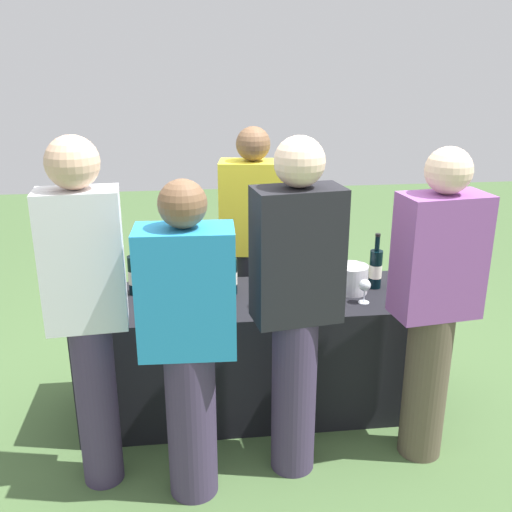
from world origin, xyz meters
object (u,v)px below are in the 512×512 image
object	(u,v)px
wine_glass_1	(168,290)
server_pouring	(253,242)
wine_glass_4	(328,282)
wine_glass_3	(264,290)
wine_glass_5	(365,286)
guest_2	(296,302)
guest_3	(435,300)
guest_0	(87,304)
guest_1	(188,338)
wine_bottle_1	(199,274)
wine_bottle_3	(299,268)
ice_bucket	(351,279)
wine_bottle_2	(231,275)
wine_bottle_0	(135,274)
wine_bottle_4	(376,268)
wine_glass_2	(225,291)
wine_glass_0	(152,292)

from	to	relation	value
wine_glass_1	server_pouring	distance (m)	0.86
wine_glass_4	server_pouring	size ratio (longest dim) A/B	0.09
wine_glass_3	wine_glass_5	size ratio (longest dim) A/B	1.02
wine_glass_4	guest_2	xyz separation A→B (m)	(-0.28, -0.48, 0.11)
server_pouring	guest_3	xyz separation A→B (m)	(0.78, -1.12, 0.02)
guest_0	guest_1	size ratio (longest dim) A/B	1.11
wine_bottle_1	wine_bottle_3	world-z (taller)	wine_bottle_1
wine_bottle_1	guest_0	world-z (taller)	guest_0
ice_bucket	wine_bottle_1	bearing A→B (deg)	173.55
wine_bottle_2	guest_2	bearing A→B (deg)	-67.71
wine_bottle_1	wine_glass_1	size ratio (longest dim) A/B	2.38
wine_glass_3	wine_bottle_3	bearing A→B (deg)	49.29
wine_bottle_0	wine_bottle_3	distance (m)	0.97
wine_glass_1	wine_glass_5	world-z (taller)	wine_glass_5
wine_bottle_0	wine_glass_1	xyz separation A→B (m)	(0.19, -0.21, -0.02)
wine_bottle_4	guest_0	xyz separation A→B (m)	(-1.57, -0.62, 0.12)
wine_glass_2	guest_0	bearing A→B (deg)	-146.29
guest_1	wine_bottle_0	bearing A→B (deg)	112.20
wine_bottle_1	guest_2	distance (m)	0.82
guest_0	wine_glass_0	bearing A→B (deg)	55.30
wine_glass_5	guest_0	xyz separation A→B (m)	(-1.44, -0.41, 0.14)
guest_0	guest_3	bearing A→B (deg)	-3.77
wine_glass_1	wine_glass_3	size ratio (longest dim) A/B	0.95
guest_0	wine_glass_1	bearing A→B (deg)	49.48
wine_glass_4	ice_bucket	world-z (taller)	ice_bucket
wine_glass_5	wine_glass_2	bearing A→B (deg)	177.47
wine_glass_0	guest_2	size ratio (longest dim) A/B	0.08
wine_bottle_3	wine_glass_4	xyz separation A→B (m)	(0.12, -0.24, -0.00)
wine_bottle_3	guest_2	bearing A→B (deg)	-102.11
wine_bottle_0	server_pouring	world-z (taller)	server_pouring
guest_3	server_pouring	bearing A→B (deg)	117.75
wine_glass_3	server_pouring	world-z (taller)	server_pouring
guest_3	wine_bottle_4	bearing A→B (deg)	92.95
guest_0	wine_glass_5	bearing A→B (deg)	11.32
wine_glass_3	guest_2	world-z (taller)	guest_2
guest_2	guest_3	xyz separation A→B (m)	(0.71, 0.03, -0.04)
wine_bottle_2	wine_bottle_3	size ratio (longest dim) A/B	0.99
wine_glass_1	guest_3	xyz separation A→B (m)	(1.33, -0.46, 0.07)
wine_bottle_3	wine_glass_1	size ratio (longest dim) A/B	2.31
wine_glass_2	wine_glass_4	world-z (taller)	wine_glass_4
wine_bottle_0	wine_glass_2	size ratio (longest dim) A/B	2.50
wine_glass_3	guest_2	xyz separation A→B (m)	(0.10, -0.43, 0.11)
wine_bottle_0	wine_glass_2	xyz separation A→B (m)	(0.50, -0.25, -0.02)
wine_glass_0	wine_glass_1	xyz separation A→B (m)	(0.09, 0.03, -0.01)
wine_glass_3	guest_3	bearing A→B (deg)	-26.11
wine_bottle_1	guest_2	xyz separation A→B (m)	(0.44, -0.69, 0.10)
wine_glass_4	guest_2	world-z (taller)	guest_2
wine_bottle_3	guest_2	xyz separation A→B (m)	(-0.15, -0.72, 0.10)
guest_3	wine_bottle_3	bearing A→B (deg)	121.77
wine_bottle_1	wine_bottle_2	bearing A→B (deg)	-13.06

